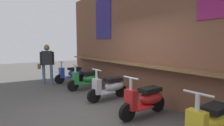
{
  "coord_description": "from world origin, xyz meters",
  "views": [
    {
      "loc": [
        3.67,
        -1.87,
        1.66
      ],
      "look_at": [
        -0.56,
        1.02,
        1.14
      ],
      "focal_mm": 28.51,
      "sensor_mm": 36.0,
      "label": 1
    }
  ],
  "objects": [
    {
      "name": "scooter_green",
      "position": [
        -2.27,
        1.08,
        0.39
      ],
      "size": [
        0.46,
        1.4,
        0.97
      ],
      "rotation": [
        0.0,
        0.0,
        -1.58
      ],
      "color": "#237533",
      "rests_on": "ground_plane"
    },
    {
      "name": "shopper_with_handbag",
      "position": [
        -3.99,
        0.06,
        1.02
      ],
      "size": [
        0.38,
        0.67,
        1.68
      ],
      "rotation": [
        0.0,
        0.0,
        -0.32
      ],
      "color": "slate",
      "rests_on": "ground_plane"
    },
    {
      "name": "scooter_blue",
      "position": [
        -3.8,
        1.08,
        0.39
      ],
      "size": [
        0.47,
        1.4,
        0.97
      ],
      "rotation": [
        0.0,
        0.0,
        -1.52
      ],
      "color": "#233D9E",
      "rests_on": "ground_plane"
    },
    {
      "name": "scooter_red",
      "position": [
        0.78,
        1.08,
        0.39
      ],
      "size": [
        0.46,
        1.4,
        0.97
      ],
      "rotation": [
        0.0,
        0.0,
        -1.55
      ],
      "color": "red",
      "rests_on": "ground_plane"
    },
    {
      "name": "ground_plane",
      "position": [
        0.0,
        0.0,
        0.0
      ],
      "size": [
        28.73,
        28.73,
        0.0
      ],
      "primitive_type": "plane",
      "color": "#474442"
    },
    {
      "name": "market_stall_facade",
      "position": [
        0.0,
        2.02,
        1.91
      ],
      "size": [
        10.26,
        0.61,
        3.84
      ],
      "color": "brown",
      "rests_on": "ground_plane"
    },
    {
      "name": "scooter_yellow",
      "position": [
        2.28,
        1.08,
        0.39
      ],
      "size": [
        0.46,
        1.4,
        0.97
      ],
      "rotation": [
        0.0,
        0.0,
        -1.55
      ],
      "color": "gold",
      "rests_on": "ground_plane"
    },
    {
      "name": "scooter_silver",
      "position": [
        -0.74,
        1.08,
        0.39
      ],
      "size": [
        0.46,
        1.4,
        0.97
      ],
      "rotation": [
        0.0,
        0.0,
        -1.53
      ],
      "color": "#B2B5BA",
      "rests_on": "ground_plane"
    }
  ]
}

